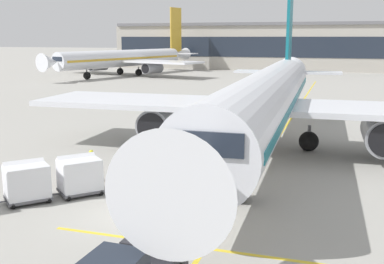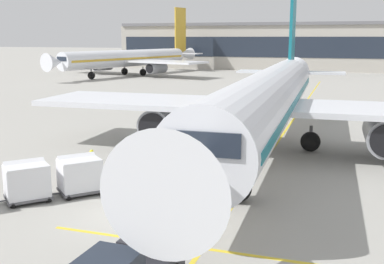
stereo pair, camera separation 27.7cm
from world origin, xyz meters
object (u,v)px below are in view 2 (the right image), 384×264
(ground_crew_by_loader, at_px, (138,164))
(ground_crew_by_carts, at_px, (92,163))
(baggage_cart_second, at_px, (27,181))
(parked_airplane, at_px, (269,99))
(baggage_cart_lead, at_px, (80,174))
(safety_cone_engine_keepout, at_px, (171,138))
(distant_airplane, at_px, (131,58))
(belt_loader, at_px, (150,168))

(ground_crew_by_loader, height_order, ground_crew_by_carts, same)
(baggage_cart_second, bearing_deg, parked_airplane, 55.91)
(baggage_cart_lead, bearing_deg, safety_cone_engine_keepout, 89.33)
(ground_crew_by_loader, relative_size, distant_airplane, 0.04)
(belt_loader, distance_m, baggage_cart_lead, 3.79)
(ground_crew_by_carts, distance_m, safety_cone_engine_keepout, 10.35)
(parked_airplane, bearing_deg, baggage_cart_second, -124.09)
(baggage_cart_lead, height_order, safety_cone_engine_keepout, baggage_cart_lead)
(baggage_cart_lead, relative_size, ground_crew_by_loader, 1.47)
(parked_airplane, relative_size, safety_cone_engine_keepout, 59.47)
(baggage_cart_second, bearing_deg, ground_crew_by_carts, 70.30)
(parked_airplane, distance_m, baggage_cart_second, 16.43)
(parked_airplane, height_order, baggage_cart_second, parked_airplane)
(ground_crew_by_carts, bearing_deg, baggage_cart_lead, -77.27)
(baggage_cart_lead, height_order, ground_crew_by_loader, baggage_cart_lead)
(baggage_cart_second, height_order, ground_crew_by_carts, baggage_cart_second)
(belt_loader, bearing_deg, baggage_cart_lead, -132.49)
(safety_cone_engine_keepout, bearing_deg, distant_airplane, 118.20)
(baggage_cart_lead, relative_size, ground_crew_by_carts, 1.47)
(baggage_cart_lead, height_order, baggage_cart_second, same)
(ground_crew_by_carts, height_order, distant_airplane, distant_airplane)
(safety_cone_engine_keepout, height_order, distant_airplane, distant_airplane)
(distant_airplane, bearing_deg, parked_airplane, -56.64)
(parked_airplane, bearing_deg, distant_airplane, 123.36)
(ground_crew_by_carts, distance_m, distant_airplane, 72.07)
(belt_loader, xyz_separation_m, baggage_cart_lead, (-2.56, -2.79, 0.19))
(belt_loader, height_order, baggage_cart_lead, belt_loader)
(distant_airplane, bearing_deg, baggage_cart_lead, -66.40)
(belt_loader, relative_size, distant_airplane, 0.12)
(ground_crew_by_carts, relative_size, safety_cone_engine_keepout, 2.47)
(belt_loader, xyz_separation_m, safety_cone_engine_keepout, (-2.41, 9.52, -0.47))
(baggage_cart_second, relative_size, distant_airplane, 0.06)
(ground_crew_by_loader, height_order, safety_cone_engine_keepout, ground_crew_by_loader)
(belt_loader, relative_size, baggage_cart_second, 1.91)
(baggage_cart_lead, distance_m, ground_crew_by_carts, 2.04)
(baggage_cart_second, distance_m, safety_cone_engine_keepout, 14.17)
(parked_airplane, xyz_separation_m, safety_cone_engine_keepout, (-7.17, 0.58, -3.21))
(parked_airplane, xyz_separation_m, baggage_cart_second, (-9.10, -13.44, -2.55))
(belt_loader, xyz_separation_m, distant_airplane, (-32.19, 65.05, 2.60))
(baggage_cart_second, relative_size, ground_crew_by_carts, 1.47)
(distant_airplane, bearing_deg, belt_loader, -63.67)
(parked_airplane, bearing_deg, ground_crew_by_loader, -120.45)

